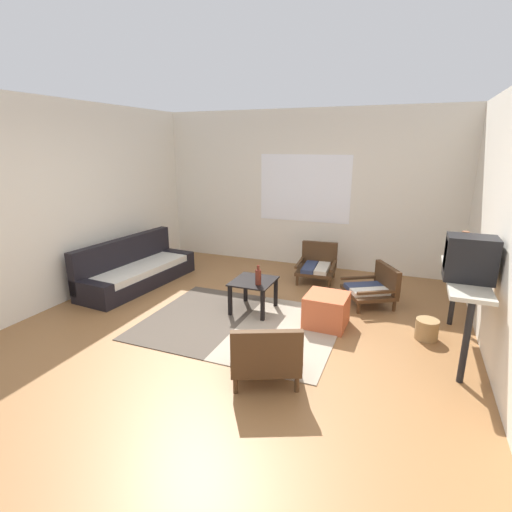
# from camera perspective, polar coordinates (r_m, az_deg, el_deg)

# --- Properties ---
(ground_plane) EXTENTS (7.80, 7.80, 0.00)m
(ground_plane) POSITION_cam_1_polar(r_m,az_deg,el_deg) (4.57, -3.53, -11.56)
(ground_plane) COLOR olive
(far_wall_with_window) EXTENTS (5.60, 0.13, 2.70)m
(far_wall_with_window) POSITION_cam_1_polar(r_m,az_deg,el_deg) (6.98, 7.21, 9.60)
(far_wall_with_window) COLOR silver
(far_wall_with_window) RESTS_ON ground
(side_wall_left) EXTENTS (0.12, 6.60, 2.70)m
(side_wall_left) POSITION_cam_1_polar(r_m,az_deg,el_deg) (5.98, -26.34, 7.03)
(side_wall_left) COLOR silver
(side_wall_left) RESTS_ON ground
(area_rug) EXTENTS (2.33, 1.83, 0.01)m
(area_rug) POSITION_cam_1_polar(r_m,az_deg,el_deg) (4.83, -2.29, -9.85)
(area_rug) COLOR #4C4238
(area_rug) RESTS_ON ground
(couch) EXTENTS (0.83, 2.03, 0.72)m
(couch) POSITION_cam_1_polar(r_m,az_deg,el_deg) (6.33, -17.18, -2.09)
(couch) COLOR black
(couch) RESTS_ON ground
(coffee_table) EXTENTS (0.52, 0.57, 0.42)m
(coffee_table) POSITION_cam_1_polar(r_m,az_deg,el_deg) (5.06, -0.36, -4.52)
(coffee_table) COLOR black
(coffee_table) RESTS_ON ground
(armchair_by_window) EXTENTS (0.62, 0.68, 0.58)m
(armchair_by_window) POSITION_cam_1_polar(r_m,az_deg,el_deg) (6.34, 8.95, -1.18)
(armchair_by_window) COLOR #472D19
(armchair_by_window) RESTS_ON ground
(armchair_striped_foreground) EXTENTS (0.79, 0.75, 0.60)m
(armchair_striped_foreground) POSITION_cam_1_polar(r_m,az_deg,el_deg) (3.63, 1.39, -14.39)
(armchair_striped_foreground) COLOR #472D19
(armchair_striped_foreground) RESTS_ON ground
(armchair_corner) EXTENTS (0.81, 0.83, 0.54)m
(armchair_corner) POSITION_cam_1_polar(r_m,az_deg,el_deg) (5.55, 16.86, -4.35)
(armchair_corner) COLOR #472D19
(armchair_corner) RESTS_ON ground
(ottoman_orange) EXTENTS (0.50, 0.50, 0.39)m
(ottoman_orange) POSITION_cam_1_polar(r_m,az_deg,el_deg) (4.79, 10.26, -7.82)
(ottoman_orange) COLOR #BC5633
(ottoman_orange) RESTS_ON ground
(console_shelf) EXTENTS (0.37, 1.42, 0.84)m
(console_shelf) POSITION_cam_1_polar(r_m,az_deg,el_deg) (4.52, 28.10, -3.76)
(console_shelf) COLOR #B2AD9E
(console_shelf) RESTS_ON ground
(crt_television) EXTENTS (0.44, 0.32, 0.44)m
(crt_television) POSITION_cam_1_polar(r_m,az_deg,el_deg) (4.27, 28.82, -0.31)
(crt_television) COLOR black
(crt_television) RESTS_ON console_shelf
(clay_vase) EXTENTS (0.19, 0.19, 0.37)m
(clay_vase) POSITION_cam_1_polar(r_m,az_deg,el_deg) (4.86, 28.02, 0.52)
(clay_vase) COLOR brown
(clay_vase) RESTS_ON console_shelf
(glass_bottle) EXTENTS (0.08, 0.08, 0.25)m
(glass_bottle) POSITION_cam_1_polar(r_m,az_deg,el_deg) (4.86, 0.33, -3.04)
(glass_bottle) COLOR #5B2319
(glass_bottle) RESTS_ON coffee_table
(wicker_basket) EXTENTS (0.25, 0.25, 0.23)m
(wicker_basket) POSITION_cam_1_polar(r_m,az_deg,el_deg) (4.84, 23.71, -9.80)
(wicker_basket) COLOR #9E7A4C
(wicker_basket) RESTS_ON ground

